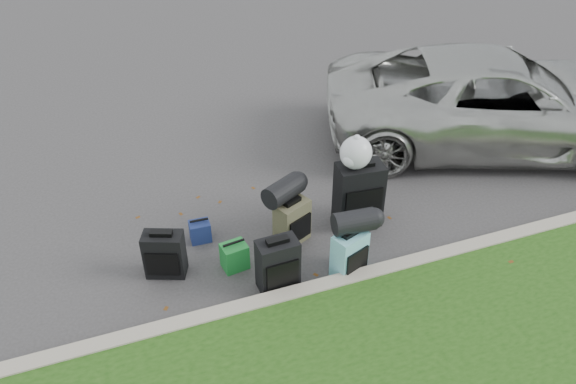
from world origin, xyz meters
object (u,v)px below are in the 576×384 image
object	(u,v)px
suitcase_small_black	(165,254)
suitcase_teal	(349,254)
suitcase_large_black_right	(358,195)
suitcase_olive	(292,222)
tote_navy	(200,231)
suitcase_large_black_left	(278,265)
suv	(496,100)
tote_green	(235,256)

from	to	relation	value
suitcase_small_black	suitcase_teal	xyz separation A→B (m)	(1.93, -0.70, 0.00)
suitcase_large_black_right	suitcase_olive	bearing A→B (deg)	-171.79
suitcase_small_black	tote_navy	distance (m)	0.67
tote_navy	suitcase_large_black_right	bearing A→B (deg)	-7.54
suitcase_large_black_right	tote_navy	size ratio (longest dim) A/B	3.24
suitcase_large_black_left	suitcase_teal	xyz separation A→B (m)	(0.82, -0.07, -0.04)
suitcase_small_black	suitcase_large_black_left	xyz separation A→B (m)	(1.11, -0.64, 0.04)
suitcase_large_black_right	suitcase_small_black	bearing A→B (deg)	-172.46
suitcase_large_black_left	suitcase_olive	distance (m)	0.81
suitcase_teal	tote_navy	distance (m)	1.84
suitcase_large_black_right	suv	bearing A→B (deg)	27.46
tote_green	suitcase_large_black_left	bearing A→B (deg)	-60.23
suitcase_olive	tote_navy	bearing A→B (deg)	135.47
tote_green	tote_navy	bearing A→B (deg)	105.40
suv	suitcase_olive	xyz separation A→B (m)	(-3.72, -1.21, -0.43)
suitcase_olive	suitcase_large_black_right	xyz separation A→B (m)	(0.89, 0.05, 0.14)
suv	suitcase_small_black	world-z (taller)	suv
suitcase_teal	tote_green	bearing A→B (deg)	135.29
suv	suitcase_small_black	xyz separation A→B (m)	(-5.25, -1.26, -0.43)
suv	suitcase_large_black_left	distance (m)	4.57
suitcase_large_black_right	tote_navy	bearing A→B (deg)	175.29
suv	suitcase_large_black_left	xyz separation A→B (m)	(-4.14, -1.90, -0.39)
suitcase_large_black_right	tote_navy	distance (m)	1.98
suitcase_small_black	suitcase_large_black_right	bearing A→B (deg)	23.99
suitcase_olive	tote_navy	distance (m)	1.12
suitcase_teal	tote_navy	bearing A→B (deg)	121.22
suitcase_teal	tote_green	xyz separation A→B (m)	(-1.18, 0.53, -0.12)
tote_navy	suitcase_olive	bearing A→B (deg)	-17.87
suitcase_olive	suitcase_teal	bearing A→B (deg)	-86.78
suitcase_large_black_right	tote_green	world-z (taller)	suitcase_large_black_right
suitcase_large_black_left	tote_navy	bearing A→B (deg)	117.80
tote_navy	suitcase_small_black	bearing A→B (deg)	-135.80
suv	suitcase_large_black_right	world-z (taller)	suv
suitcase_large_black_left	tote_navy	xyz separation A→B (m)	(-0.62, 1.07, -0.18)
suv	suitcase_small_black	size ratio (longest dim) A/B	9.25
suitcase_small_black	suitcase_olive	bearing A→B (deg)	23.60
suitcase_olive	suitcase_teal	distance (m)	0.86
suitcase_large_black_right	suitcase_teal	bearing A→B (deg)	-116.41
suitcase_large_black_left	suitcase_olive	bearing A→B (deg)	56.33
suitcase_small_black	suitcase_large_black_right	xyz separation A→B (m)	(2.42, 0.10, 0.15)
suitcase_large_black_left	tote_green	xyz separation A→B (m)	(-0.36, 0.46, -0.16)
suv	tote_green	size ratio (longest dim) A/B	15.96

